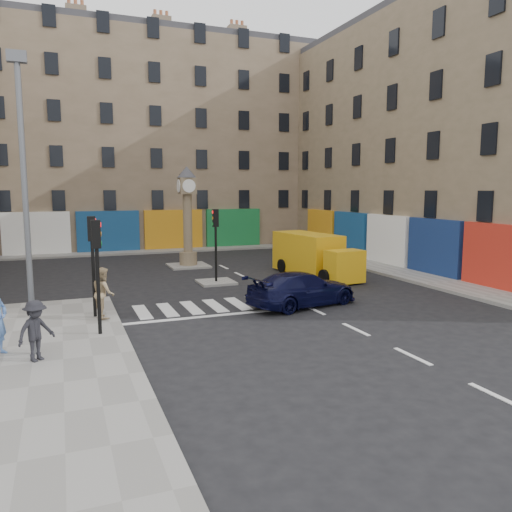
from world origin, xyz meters
TOP-DOWN VIEW (x-y plane):
  - ground at (0.00, 0.00)m, footprint 120.00×120.00m
  - sidewalk_left at (-11.00, -2.00)m, footprint 7.00×16.00m
  - sidewalk_right at (8.70, 10.00)m, footprint 2.60×30.00m
  - sidewalk_far at (-4.00, 22.20)m, footprint 32.00×2.40m
  - island_near at (-2.00, 8.00)m, footprint 1.80×1.80m
  - island_far at (-2.00, 14.00)m, footprint 2.40×2.40m
  - building_right at (15.00, 10.00)m, footprint 10.00×30.00m
  - building_far at (-4.00, 28.00)m, footprint 32.00×10.00m
  - traffic_light_left_near at (-8.30, 0.20)m, footprint 0.28×0.22m
  - traffic_light_left_far at (-8.30, 2.60)m, footprint 0.28×0.22m
  - traffic_light_island at (-2.00, 8.00)m, footprint 0.28×0.22m
  - lamp_post at (-10.20, -1.20)m, footprint 0.50×0.25m
  - clock_pillar at (-2.00, 14.00)m, footprint 1.20×1.20m
  - navy_sedan at (-0.12, 1.89)m, footprint 5.26×3.10m
  - yellow_van at (3.75, 8.21)m, footprint 2.68×6.56m
  - pedestrian_tan at (-8.00, 2.28)m, footprint 0.81×0.98m
  - pedestrian_dark at (-10.10, -1.86)m, footprint 1.25×1.16m

SIDE VIEW (x-z plane):
  - ground at x=0.00m, z-range 0.00..0.00m
  - island_near at x=-2.00m, z-range 0.00..0.12m
  - island_far at x=-2.00m, z-range 0.00..0.12m
  - sidewalk_left at x=-11.00m, z-range 0.00..0.15m
  - sidewalk_right at x=8.70m, z-range 0.00..0.15m
  - sidewalk_far at x=-4.00m, z-range 0.00..0.15m
  - navy_sedan at x=-0.12m, z-range 0.00..1.43m
  - pedestrian_dark at x=-10.10m, z-range 0.15..1.84m
  - pedestrian_tan at x=-8.00m, z-range 0.15..2.01m
  - yellow_van at x=3.75m, z-range -0.01..2.32m
  - traffic_light_island at x=-2.00m, z-range 0.74..4.44m
  - traffic_light_left_near at x=-8.30m, z-range 0.77..4.47m
  - traffic_light_left_far at x=-8.30m, z-range 0.77..4.47m
  - clock_pillar at x=-2.00m, z-range 0.50..6.60m
  - lamp_post at x=-10.20m, z-range 0.64..8.94m
  - building_right at x=15.00m, z-range 0.00..16.00m
  - building_far at x=-4.00m, z-range 0.00..17.00m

